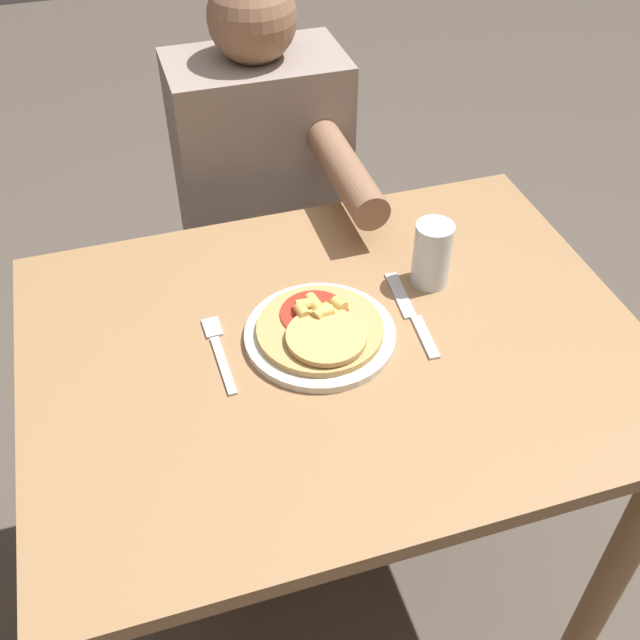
{
  "coord_description": "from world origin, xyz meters",
  "views": [
    {
      "loc": [
        -0.28,
        -0.82,
        1.63
      ],
      "look_at": [
        -0.02,
        0.02,
        0.81
      ],
      "focal_mm": 42.0,
      "sensor_mm": 36.0,
      "label": 1
    }
  ],
  "objects": [
    {
      "name": "ground_plane",
      "position": [
        0.0,
        0.0,
        0.0
      ],
      "size": [
        8.0,
        8.0,
        0.0
      ],
      "primitive_type": "plane",
      "color": "brown"
    },
    {
      "name": "dining_table",
      "position": [
        0.0,
        0.0,
        0.63
      ],
      "size": [
        1.0,
        0.76,
        0.77
      ],
      "color": "#9E754C",
      "rests_on": "ground_plane"
    },
    {
      "name": "plate",
      "position": [
        -0.02,
        0.02,
        0.78
      ],
      "size": [
        0.25,
        0.25,
        0.01
      ],
      "color": "silver",
      "rests_on": "dining_table"
    },
    {
      "name": "pizza",
      "position": [
        -0.02,
        0.01,
        0.8
      ],
      "size": [
        0.21,
        0.21,
        0.04
      ],
      "color": "tan",
      "rests_on": "plate"
    },
    {
      "name": "fork",
      "position": [
        -0.19,
        0.04,
        0.77
      ],
      "size": [
        0.03,
        0.18,
        0.0
      ],
      "color": "silver",
      "rests_on": "dining_table"
    },
    {
      "name": "knife",
      "position": [
        0.14,
        0.02,
        0.77
      ],
      "size": [
        0.03,
        0.22,
        0.0
      ],
      "color": "silver",
      "rests_on": "dining_table"
    },
    {
      "name": "drinking_glass",
      "position": [
        0.21,
        0.1,
        0.83
      ],
      "size": [
        0.07,
        0.07,
        0.12
      ],
      "color": "silver",
      "rests_on": "dining_table"
    },
    {
      "name": "person_diner",
      "position": [
        0.03,
        0.61,
        0.68
      ],
      "size": [
        0.37,
        0.52,
        1.16
      ],
      "color": "#2D2D38",
      "rests_on": "ground_plane"
    }
  ]
}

